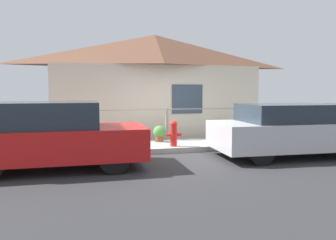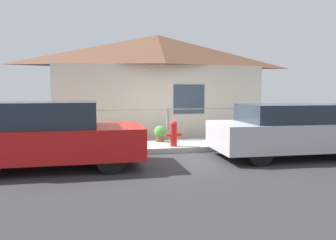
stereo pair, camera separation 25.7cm
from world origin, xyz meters
TOP-DOWN VIEW (x-y plane):
  - ground_plane at (0.00, 0.00)m, footprint 60.00×60.00m
  - sidewalk at (0.00, 0.85)m, footprint 24.00×1.71m
  - house at (0.00, 3.29)m, footprint 7.67×2.23m
  - fence at (0.00, 1.56)m, footprint 4.90×0.10m
  - car_left at (-3.17, -1.11)m, footprint 3.87×1.74m
  - car_right at (2.68, -1.11)m, footprint 4.15×1.91m
  - fire_hydrant at (-0.10, 0.31)m, footprint 0.45×0.20m
  - potted_plant_near_hydrant at (-0.32, 1.23)m, footprint 0.38×0.38m
  - potted_plant_by_fence at (-2.61, 1.05)m, footprint 0.47×0.47m

SIDE VIEW (x-z plane):
  - ground_plane at x=0.00m, z-range 0.00..0.00m
  - sidewalk at x=0.00m, z-range 0.00..0.15m
  - potted_plant_near_hydrant at x=-0.32m, z-range 0.17..0.67m
  - potted_plant_by_fence at x=-2.61m, z-range 0.18..0.79m
  - fire_hydrant at x=-0.10m, z-range 0.16..0.90m
  - car_right at x=2.68m, z-range 0.01..1.39m
  - fence at x=0.00m, z-range 0.21..1.24m
  - car_left at x=-3.17m, z-range 0.00..1.47m
  - house at x=0.00m, z-range 1.10..4.86m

